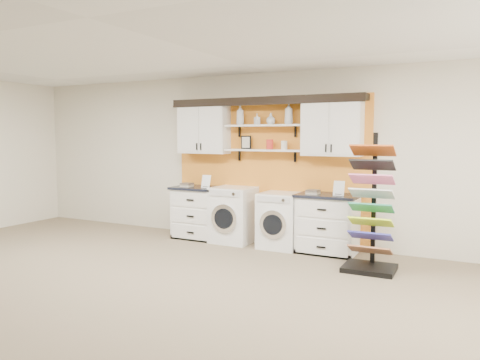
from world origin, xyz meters
The scene contains 21 objects.
floor centered at (0.00, 0.00, 0.00)m, with size 10.00×10.00×0.00m, color #817356.
ceiling centered at (0.00, 0.00, 2.80)m, with size 10.00×10.00×0.00m, color white.
wall_back centered at (0.00, 4.00, 1.40)m, with size 10.00×10.00×0.00m, color beige.
accent_panel centered at (0.00, 3.96, 1.20)m, with size 3.40×0.07×2.40m, color orange.
upper_cabinet_left centered at (-1.13, 3.79, 1.88)m, with size 0.90×0.35×0.84m.
upper_cabinet_right centered at (1.13, 3.79, 1.88)m, with size 0.90×0.35×0.84m.
shelf_lower centered at (0.00, 3.80, 1.53)m, with size 1.32×0.28×0.03m, color white.
shelf_upper centered at (0.00, 3.80, 1.93)m, with size 1.32×0.28×0.03m, color white.
crown_molding centered at (0.00, 3.81, 2.33)m, with size 3.30×0.41×0.13m.
picture_frame centered at (-0.35, 3.85, 1.66)m, with size 0.18×0.02×0.22m.
canister_red centered at (0.10, 3.80, 1.62)m, with size 0.11×0.11×0.16m, color red.
canister_cream centered at (0.35, 3.80, 1.61)m, with size 0.10×0.10×0.14m, color silver.
base_cabinet_left centered at (-1.13, 3.64, 0.45)m, with size 0.91×0.66×0.89m.
base_cabinet_right centered at (1.13, 3.64, 0.45)m, with size 0.91×0.66×0.89m.
washer centered at (-0.47, 3.64, 0.46)m, with size 0.66×0.71×0.92m.
dryer centered at (0.38, 3.64, 0.44)m, with size 0.62×0.71×0.87m.
sample_rack centered at (1.90, 2.99, 0.56)m, with size 0.67×0.56×1.81m.
soap_bottle_a centered at (-0.43, 3.80, 2.11)m, with size 0.13×0.13×0.33m, color silver.
soap_bottle_b centered at (-0.13, 3.80, 2.03)m, with size 0.08×0.08×0.18m, color silver.
soap_bottle_c centered at (0.12, 3.80, 2.04)m, with size 0.14×0.14×0.18m, color silver.
soap_bottle_d centered at (0.42, 3.80, 2.12)m, with size 0.13×0.13×0.34m, color silver.
Camera 1 is at (3.13, -3.14, 1.77)m, focal length 35.00 mm.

